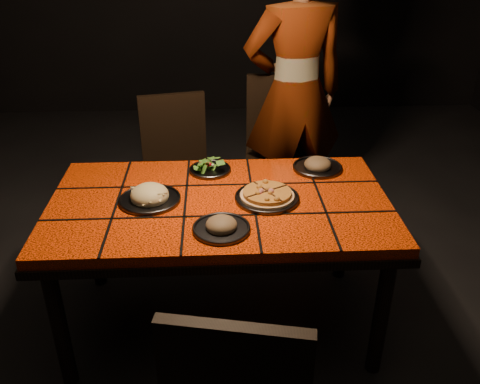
{
  "coord_description": "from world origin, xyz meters",
  "views": [
    {
      "loc": [
        -0.01,
        -2.1,
        1.92
      ],
      "look_at": [
        0.09,
        -0.06,
        0.82
      ],
      "focal_mm": 38.0,
      "sensor_mm": 36.0,
      "label": 1
    }
  ],
  "objects_px": {
    "dining_table": "(220,214)",
    "diner": "(295,93)",
    "chair_far_left": "(177,159)",
    "plate_pasta": "(150,196)",
    "chair_far_right": "(280,143)",
    "plate_pizza": "(267,196)"
  },
  "relations": [
    {
      "from": "dining_table",
      "to": "diner",
      "type": "distance_m",
      "value": 1.19
    },
    {
      "from": "chair_far_left",
      "to": "diner",
      "type": "relative_size",
      "value": 0.51
    },
    {
      "from": "dining_table",
      "to": "diner",
      "type": "bearing_deg",
      "value": 64.45
    },
    {
      "from": "plate_pasta",
      "to": "chair_far_right",
      "type": "bearing_deg",
      "value": 54.82
    },
    {
      "from": "chair_far_right",
      "to": "dining_table",
      "type": "bearing_deg",
      "value": -106.76
    },
    {
      "from": "chair_far_right",
      "to": "plate_pizza",
      "type": "distance_m",
      "value": 1.11
    },
    {
      "from": "diner",
      "to": "chair_far_right",
      "type": "bearing_deg",
      "value": -24.31
    },
    {
      "from": "diner",
      "to": "plate_pizza",
      "type": "xyz_separation_m",
      "value": [
        -0.28,
        -1.06,
        -0.17
      ]
    },
    {
      "from": "chair_far_right",
      "to": "plate_pizza",
      "type": "bearing_deg",
      "value": -95.6
    },
    {
      "from": "dining_table",
      "to": "chair_far_left",
      "type": "xyz_separation_m",
      "value": [
        -0.27,
        0.94,
        -0.13
      ]
    },
    {
      "from": "dining_table",
      "to": "plate_pizza",
      "type": "relative_size",
      "value": 4.65
    },
    {
      "from": "chair_far_right",
      "to": "plate_pasta",
      "type": "xyz_separation_m",
      "value": [
        -0.75,
        -1.07,
        0.19
      ]
    },
    {
      "from": "plate_pasta",
      "to": "diner",
      "type": "bearing_deg",
      "value": 51.63
    },
    {
      "from": "plate_pizza",
      "to": "chair_far_right",
      "type": "bearing_deg",
      "value": 79.52
    },
    {
      "from": "chair_far_left",
      "to": "diner",
      "type": "xyz_separation_m",
      "value": [
        0.77,
        0.12,
        0.39
      ]
    },
    {
      "from": "chair_far_right",
      "to": "plate_pasta",
      "type": "bearing_deg",
      "value": -120.3
    },
    {
      "from": "diner",
      "to": "plate_pizza",
      "type": "distance_m",
      "value": 1.11
    },
    {
      "from": "dining_table",
      "to": "plate_pizza",
      "type": "xyz_separation_m",
      "value": [
        0.22,
        -0.01,
        0.1
      ]
    },
    {
      "from": "dining_table",
      "to": "plate_pasta",
      "type": "height_order",
      "value": "plate_pasta"
    },
    {
      "from": "dining_table",
      "to": "diner",
      "type": "height_order",
      "value": "diner"
    },
    {
      "from": "dining_table",
      "to": "chair_far_left",
      "type": "distance_m",
      "value": 0.98
    },
    {
      "from": "chair_far_right",
      "to": "plate_pasta",
      "type": "height_order",
      "value": "chair_far_right"
    }
  ]
}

